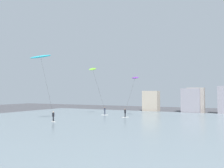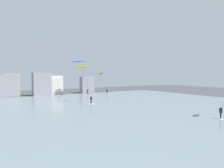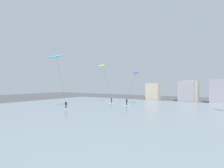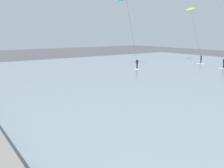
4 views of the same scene
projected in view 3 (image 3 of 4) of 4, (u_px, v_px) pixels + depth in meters
name	position (u px, v px, depth m)	size (l,w,h in m)	color
water_bay	(170.00, 116.00, 31.47)	(84.00, 52.00, 0.10)	gray
far_shore_buildings	(209.00, 92.00, 53.74)	(37.13, 4.44, 6.37)	#B7A893
kitesurfer_purple	(135.00, 77.00, 47.12)	(2.76, 4.90, 8.06)	silver
kitesurfer_cyan	(57.00, 60.00, 41.04)	(5.09, 3.57, 11.42)	silver
kitesurfer_lime	(103.00, 70.00, 52.31)	(4.47, 2.79, 10.50)	silver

